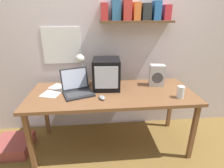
% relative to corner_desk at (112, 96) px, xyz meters
% --- Properties ---
extents(ground_plane, '(12.00, 12.00, 0.00)m').
position_rel_corner_desk_xyz_m(ground_plane, '(0.00, 0.00, -0.68)').
color(ground_plane, brown).
extents(back_wall, '(5.60, 0.24, 2.60)m').
position_rel_corner_desk_xyz_m(back_wall, '(0.01, 0.49, 0.63)').
color(back_wall, silver).
rests_on(back_wall, ground_plane).
extents(corner_desk, '(1.86, 0.75, 0.73)m').
position_rel_corner_desk_xyz_m(corner_desk, '(0.00, 0.00, 0.00)').
color(corner_desk, brown).
rests_on(corner_desk, ground_plane).
extents(crt_monitor, '(0.33, 0.36, 0.35)m').
position_rel_corner_desk_xyz_m(crt_monitor, '(-0.05, 0.14, 0.23)').
color(crt_monitor, black).
rests_on(crt_monitor, corner_desk).
extents(laptop, '(0.40, 0.39, 0.26)m').
position_rel_corner_desk_xyz_m(laptop, '(-0.39, 0.03, 0.12)').
color(laptop, '#232326').
rests_on(laptop, corner_desk).
extents(desk_lamp, '(0.15, 0.19, 0.40)m').
position_rel_corner_desk_xyz_m(desk_lamp, '(-0.35, 0.20, 0.33)').
color(desk_lamp, silver).
rests_on(desk_lamp, corner_desk).
extents(juice_glass, '(0.07, 0.07, 0.13)m').
position_rel_corner_desk_xyz_m(juice_glass, '(0.71, -0.21, 0.11)').
color(juice_glass, white).
rests_on(juice_glass, corner_desk).
extents(space_heater, '(0.19, 0.15, 0.26)m').
position_rel_corner_desk_xyz_m(space_heater, '(0.57, 0.16, 0.19)').
color(space_heater, silver).
rests_on(space_heater, corner_desk).
extents(computer_mouse, '(0.09, 0.12, 0.03)m').
position_rel_corner_desk_xyz_m(computer_mouse, '(-0.12, -0.16, 0.07)').
color(computer_mouse, gray).
rests_on(computer_mouse, corner_desk).
extents(loose_paper_near_laptop, '(0.32, 0.28, 0.00)m').
position_rel_corner_desk_xyz_m(loose_paper_near_laptop, '(-0.60, 0.19, 0.06)').
color(loose_paper_near_laptop, silver).
rests_on(loose_paper_near_laptop, corner_desk).
extents(printed_handout, '(0.24, 0.23, 0.00)m').
position_rel_corner_desk_xyz_m(printed_handout, '(-0.68, 0.01, 0.06)').
color(printed_handout, white).
rests_on(printed_handout, corner_desk).
extents(floor_cushion, '(0.40, 0.40, 0.14)m').
position_rel_corner_desk_xyz_m(floor_cushion, '(-1.21, 0.00, -0.61)').
color(floor_cushion, '#98433F').
rests_on(floor_cushion, ground_plane).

